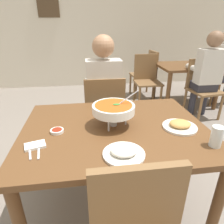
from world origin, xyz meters
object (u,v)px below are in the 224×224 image
Objects in this scene: chair_bg_middle at (202,85)px; patron_bg_middle at (207,71)px; curry_bowl at (114,109)px; sauce_dish at (57,131)px; chair_diner_main at (104,111)px; chair_bg_corner at (147,77)px; appetizer_plate at (180,125)px; diner_main at (104,90)px; dining_table_far at (186,72)px; patron_bg_left at (224,63)px; drink_glass at (216,138)px; dining_table_main at (115,138)px; rice_plate at (124,152)px; chair_bg_left at (220,77)px; chair_bg_right at (147,71)px.

patron_bg_middle is at bearing -97.55° from chair_bg_middle.
sauce_dish is at bearing -173.22° from curry_bowl.
chair_diner_main is 1.00× the size of chair_bg_corner.
appetizer_plate is 1.96m from patron_bg_middle.
diner_main is at bearing 116.96° from appetizer_plate.
dining_table_far is 0.76× the size of patron_bg_left.
patron_bg_left is 0.84m from patron_bg_middle.
dining_table_far is at bearing 66.60° from drink_glass.
patron_bg_left is (2.28, 1.99, -0.11)m from curry_bowl.
chair_bg_middle reaches higher than dining_table_main.
chair_bg_corner is at bearing 78.56° from appetizer_plate.
patron_bg_left is (2.27, 2.36, -0.00)m from rice_plate.
chair_bg_corner is at bearing 137.38° from patron_bg_middle.
drink_glass is (0.11, -0.24, 0.04)m from appetizer_plate.
rice_plate is (-0.00, -0.34, 0.12)m from dining_table_main.
chair_bg_right is at bearing 151.79° from chair_bg_left.
chair_diner_main is 1.00× the size of chair_bg_middle.
curry_bowl is 0.33× the size of dining_table_far.
patron_bg_middle is (1.62, 0.68, 0.00)m from diner_main.
dining_table_far is at bearing 38.79° from chair_diner_main.
chair_diner_main is 3.75× the size of rice_plate.
curry_bowl reaches higher than chair_bg_middle.
sauce_dish is at bearing -121.01° from chair_bg_corner.
sauce_dish is at bearing -116.51° from chair_diner_main.
chair_bg_right reaches higher than sauce_dish.
patron_bg_middle is at bearing -87.67° from dining_table_far.
dining_table_main is 1.45× the size of chair_bg_left.
patron_bg_middle reaches higher than curry_bowl.
sauce_dish is 0.07× the size of patron_bg_left.
diner_main is 3.94× the size of curry_bowl.
patron_bg_left is (2.27, 1.24, 0.24)m from chair_diner_main.
chair_diner_main and chair_bg_left have the same top height.
rice_plate is 2.53m from chair_bg_middle.
chair_bg_corner is (0.45, 2.23, -0.24)m from appetizer_plate.
patron_bg_left is at bearing -5.53° from chair_bg_corner.
patron_bg_middle is at bearing 59.78° from drink_glass.
rice_plate is 3.23m from chair_bg_left.
appetizer_plate is 2.43m from dining_table_far.
appetizer_plate is (0.46, 0.26, 0.00)m from rice_plate.
appetizer_plate reaches higher than sauce_dish.
diner_main reaches higher than drink_glass.
curry_bowl is 1.39× the size of appetizer_plate.
chair_bg_corner reaches higher than dining_table_far.
patron_bg_left reaches higher than drink_glass.
chair_bg_corner is at bearing -108.13° from chair_bg_right.
patron_bg_middle is (-0.01, -0.09, 0.24)m from chair_bg_middle.
chair_bg_corner is at bearing 67.19° from dining_table_main.
chair_bg_left reaches higher than dining_table_far.
curry_bowl reaches higher than chair_bg_right.
curry_bowl is 0.37× the size of chair_bg_middle.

